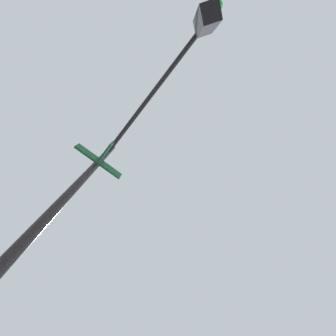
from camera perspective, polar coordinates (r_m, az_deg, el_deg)
The scene contains 1 object.
traffic_signal_near at distance 3.08m, azimuth -8.76°, elevation 16.36°, with size 2.27×3.20×5.83m.
Camera 1 is at (-6.29, -5.01, 1.13)m, focal length 21.66 mm.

